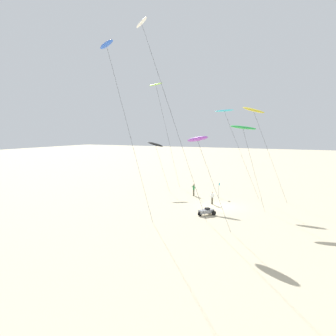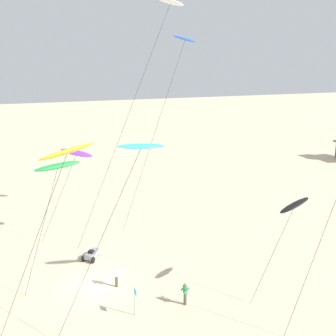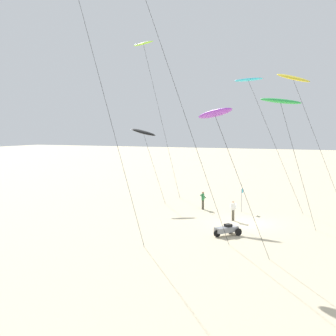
# 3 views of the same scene
# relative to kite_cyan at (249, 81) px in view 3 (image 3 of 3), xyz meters

# --- Properties ---
(ground_plane) EXTENTS (260.00, 260.00, 0.00)m
(ground_plane) POSITION_rel_kite_cyan_xyz_m (-6.79, -1.56, -11.99)
(ground_plane) COLOR beige
(kite_cyan) EXTENTS (1.31, 6.74, 12.33)m
(kite_cyan) POSITION_rel_kite_cyan_xyz_m (0.00, 0.00, 0.00)
(kite_cyan) COLOR #33BFE0
(kite_cyan) RESTS_ON ground
(kite_black) EXTENTS (1.36, 4.05, 7.74)m
(kite_black) POSITION_rel_kite_cyan_xyz_m (-0.38, 10.83, -4.83)
(kite_black) COLOR black
(kite_black) RESTS_ON ground
(kite_yellow) EXTENTS (1.46, 6.42, 12.72)m
(kite_yellow) POSITION_rel_kite_cyan_xyz_m (-0.15, -4.05, 0.01)
(kite_yellow) COLOR yellow
(kite_yellow) RESTS_ON ground
(kite_lime) EXTENTS (1.27, 6.14, 17.35)m
(kite_lime) POSITION_rel_kite_cyan_xyz_m (4.01, 12.97, 4.81)
(kite_lime) COLOR #8CD833
(kite_lime) RESTS_ON ground
(kite_purple) EXTENTS (2.47, 5.16, 8.98)m
(kite_purple) POSITION_rel_kite_cyan_xyz_m (-15.37, -1.72, -3.50)
(kite_purple) COLOR purple
(kite_purple) RESTS_ON ground
(kite_green) EXTENTS (0.99, 4.50, 10.04)m
(kite_green) POSITION_rel_kite_cyan_xyz_m (-6.55, -4.10, -2.34)
(kite_green) COLOR green
(kite_green) RESTS_ON ground
(kite_flyer_nearest) EXTENTS (0.58, 0.55, 1.67)m
(kite_flyer_nearest) POSITION_rel_kite_cyan_xyz_m (-2.17, 3.67, -11.10)
(kite_flyer_nearest) COLOR #4C4738
(kite_flyer_nearest) RESTS_ON ground
(kite_flyer_middle) EXTENTS (0.60, 0.62, 1.67)m
(kite_flyer_middle) POSITION_rel_kite_cyan_xyz_m (-6.12, -0.36, -11.10)
(kite_flyer_middle) COLOR #4C4738
(kite_flyer_middle) RESTS_ON ground
(beach_buggy) EXTENTS (1.99, 1.79, 0.82)m
(beach_buggy) POSITION_rel_kite_cyan_xyz_m (-11.33, -1.37, -11.56)
(beach_buggy) COLOR gray
(beach_buggy) RESTS_ON ground
(marker_flag) EXTENTS (0.57, 0.05, 2.10)m
(marker_flag) POSITION_rel_kite_cyan_xyz_m (-1.95, -0.00, -10.50)
(marker_flag) COLOR gray
(marker_flag) RESTS_ON ground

